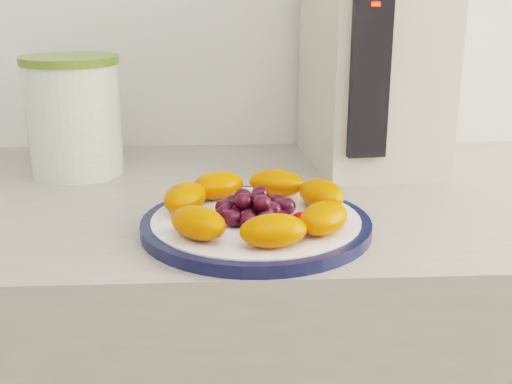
{
  "coord_description": "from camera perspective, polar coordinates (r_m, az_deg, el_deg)",
  "views": [
    {
      "loc": [
        -0.02,
        0.31,
        1.18
      ],
      "look_at": [
        0.02,
        1.04,
        0.95
      ],
      "focal_mm": 45.0,
      "sensor_mm": 36.0,
      "label": 1
    }
  ],
  "objects": [
    {
      "name": "canister",
      "position": [
        1.05,
        -15.86,
        6.2
      ],
      "size": [
        0.16,
        0.16,
        0.17
      ],
      "primitive_type": "cylinder",
      "rotation": [
        0.0,
        0.0,
        0.13
      ],
      "color": "#486618",
      "rests_on": "counter"
    },
    {
      "name": "plate_rim",
      "position": [
        0.79,
        0.0,
        -2.96
      ],
      "size": [
        0.28,
        0.28,
        0.01
      ],
      "primitive_type": "cylinder",
      "color": "#0F1435",
      "rests_on": "counter"
    },
    {
      "name": "appliance_led",
      "position": [
        0.93,
        10.59,
        16.1
      ],
      "size": [
        0.01,
        0.01,
        0.01
      ],
      "primitive_type": "cube",
      "rotation": [
        0.0,
        0.0,
        0.08
      ],
      "color": "#FF0C05",
      "rests_on": "appliance_panel"
    },
    {
      "name": "appliance_panel",
      "position": [
        0.94,
        10.07,
        10.39
      ],
      "size": [
        0.06,
        0.02,
        0.24
      ],
      "primitive_type": "cube",
      "rotation": [
        0.0,
        0.0,
        0.08
      ],
      "color": "black",
      "rests_on": "appliance_body"
    },
    {
      "name": "appliance_body",
      "position": [
        1.09,
        10.26,
        11.06
      ],
      "size": [
        0.21,
        0.28,
        0.33
      ],
      "primitive_type": "cube",
      "rotation": [
        0.0,
        0.0,
        0.08
      ],
      "color": "beige",
      "rests_on": "counter"
    },
    {
      "name": "plate_face",
      "position": [
        0.79,
        0.0,
        -2.89
      ],
      "size": [
        0.26,
        0.26,
        0.02
      ],
      "primitive_type": "cylinder",
      "color": "white",
      "rests_on": "counter"
    },
    {
      "name": "fruit_plate",
      "position": [
        0.78,
        0.13,
        -1.11
      ],
      "size": [
        0.24,
        0.24,
        0.04
      ],
      "color": "#D94600",
      "rests_on": "plate_face"
    },
    {
      "name": "canister_lid",
      "position": [
        1.04,
        -16.29,
        11.21
      ],
      "size": [
        0.17,
        0.17,
        0.01
      ],
      "primitive_type": "cylinder",
      "rotation": [
        0.0,
        0.0,
        0.13
      ],
      "color": "#4F7221",
      "rests_on": "canister"
    }
  ]
}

